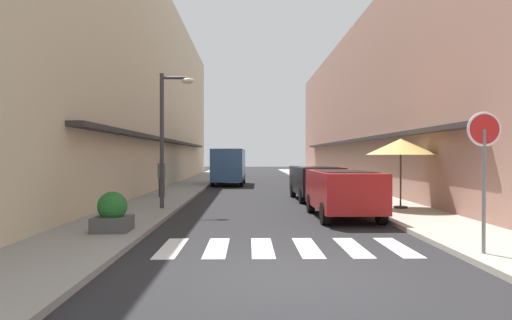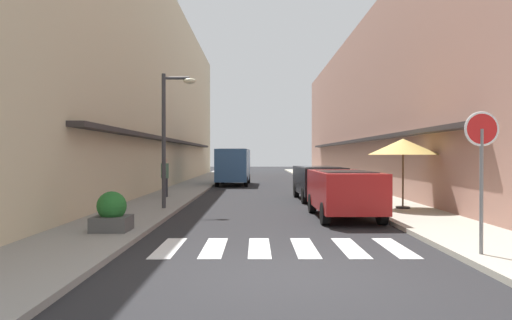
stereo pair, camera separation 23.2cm
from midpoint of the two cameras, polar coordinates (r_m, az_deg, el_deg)
ground_plane at (r=27.57m, az=0.38°, el=-3.49°), size 109.35×109.35×0.00m
sidewalk_left at (r=27.82m, az=-8.79°, el=-3.34°), size 2.43×69.59×0.12m
sidewalk_right at (r=28.03m, az=9.49°, el=-3.31°), size 2.43×69.59×0.12m
building_row_left at (r=30.20m, az=-15.49°, el=8.20°), size 5.50×46.74×11.95m
building_row_right at (r=30.44m, az=15.92°, el=6.19°), size 5.50×46.74×9.90m
crosswalk at (r=10.08m, az=2.83°, el=-10.53°), size 5.20×2.20×0.01m
parked_car_near at (r=14.80m, az=10.02°, el=-3.42°), size 1.84×4.26×1.47m
parked_car_mid at (r=20.61m, az=6.88°, el=-2.29°), size 1.91×4.48×1.47m
delivery_van at (r=30.96m, az=-3.50°, el=-0.45°), size 2.13×5.45×2.37m
round_street_sign at (r=9.69m, az=25.22°, el=1.66°), size 0.65×0.07×2.64m
street_lamp at (r=16.66m, az=-10.98°, el=4.23°), size 1.19×0.28×4.66m
cafe_umbrella at (r=17.04m, az=16.71°, el=1.51°), size 2.36×2.36×2.40m
planter_corner at (r=11.95m, az=-17.50°, el=-6.22°), size 0.86×0.86×0.96m
pedestrian_walking_near at (r=21.17m, az=-11.64°, el=-1.98°), size 0.34×0.34×1.70m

